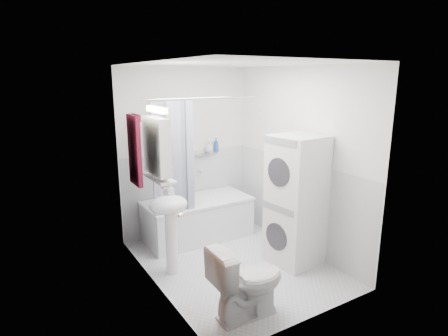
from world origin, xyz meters
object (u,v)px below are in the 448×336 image
washer_dryer (296,200)px  sink (169,217)px  bathtub (198,217)px  toilet (247,281)px

washer_dryer → sink: bearing=154.3°
sink → bathtub: bearing=44.8°
washer_dryer → toilet: 1.36m
washer_dryer → toilet: washer_dryer is taller
washer_dryer → bathtub: bearing=113.6°
bathtub → toilet: bearing=-103.0°
toilet → washer_dryer: bearing=-59.9°
bathtub → sink: bearing=-135.2°
bathtub → washer_dryer: 1.51m
bathtub → toilet: 1.91m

